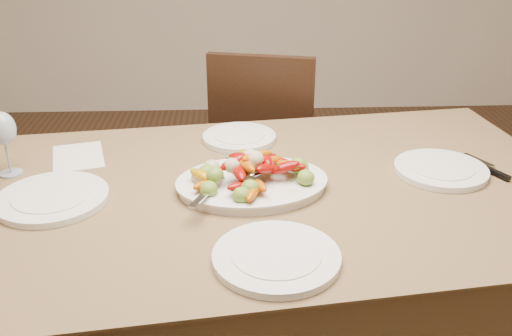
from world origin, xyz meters
The scene contains 12 objects.
dining_table centered at (-0.04, 0.22, 0.38)m, with size 1.84×1.04×0.76m, color brown.
chair_far centered at (0.06, 1.12, 0.47)m, with size 0.42×0.42×0.95m, color black, non-canonical shape.
serving_platter centered at (-0.05, 0.21, 0.77)m, with size 0.41×0.30×0.02m, color white.
roasted_vegetables centered at (-0.05, 0.21, 0.83)m, with size 0.34×0.23×0.09m, color maroon, non-canonical shape.
serving_spoon centered at (-0.11, 0.17, 0.81)m, with size 0.28×0.06×0.03m, color #9EA0A8, non-canonical shape.
plate_left centered at (-0.58, 0.16, 0.77)m, with size 0.30×0.30×0.02m, color white.
plate_right centered at (0.51, 0.29, 0.77)m, with size 0.27×0.27×0.02m, color white.
plate_far centered at (-0.08, 0.57, 0.77)m, with size 0.24×0.24×0.02m, color white.
plate_near centered at (-0.01, -0.14, 0.77)m, with size 0.29×0.29×0.02m, color white.
wine_glass centered at (-0.75, 0.34, 0.86)m, with size 0.08×0.08×0.20m, color #8C99A5, non-canonical shape.
menu_card centered at (-0.58, 0.45, 0.76)m, with size 0.15×0.21×0.00m, color silver.
table_knife centered at (0.66, 0.31, 0.76)m, with size 0.02×0.20×0.01m, color #9EA0A8, non-canonical shape.
Camera 1 is at (-0.10, -1.20, 1.50)m, focal length 40.00 mm.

